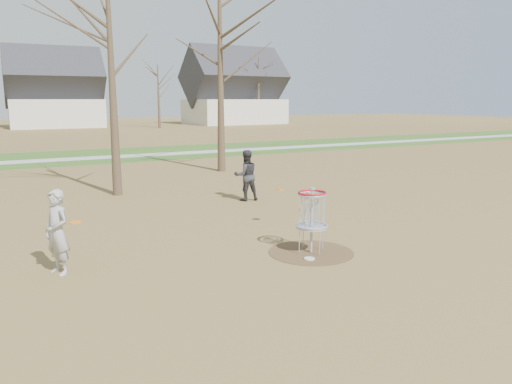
# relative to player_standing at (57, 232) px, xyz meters

# --- Properties ---
(ground) EXTENTS (160.00, 160.00, 0.00)m
(ground) POSITION_rel_player_standing_xyz_m (4.83, -1.18, -0.79)
(ground) COLOR brown
(ground) RESTS_ON ground
(green_band) EXTENTS (160.00, 8.00, 0.01)m
(green_band) POSITION_rel_player_standing_xyz_m (4.83, 19.82, -0.79)
(green_band) COLOR #2D5119
(green_band) RESTS_ON ground
(footpath) EXTENTS (160.00, 1.50, 0.01)m
(footpath) POSITION_rel_player_standing_xyz_m (4.83, 18.82, -0.78)
(footpath) COLOR #9E9E99
(footpath) RESTS_ON green_band
(dirt_circle) EXTENTS (1.80, 1.80, 0.01)m
(dirt_circle) POSITION_rel_player_standing_xyz_m (4.83, -1.18, -0.79)
(dirt_circle) COLOR #47331E
(dirt_circle) RESTS_ON ground
(player_standing) EXTENTS (0.59, 0.68, 1.58)m
(player_standing) POSITION_rel_player_standing_xyz_m (0.00, 0.00, 0.00)
(player_standing) COLOR #A3A3A3
(player_standing) RESTS_ON ground
(player_throwing) EXTENTS (0.86, 0.71, 1.61)m
(player_throwing) POSITION_rel_player_standing_xyz_m (6.20, 4.39, 0.02)
(player_throwing) COLOR #2D2C31
(player_throwing) RESTS_ON ground
(disc_grounded) EXTENTS (0.22, 0.22, 0.02)m
(disc_grounded) POSITION_rel_player_standing_xyz_m (4.52, -1.55, -0.77)
(disc_grounded) COLOR silver
(disc_grounded) RESTS_ON dirt_circle
(discs_in_play) EXTENTS (5.36, 1.54, 0.11)m
(discs_in_play) POSITION_rel_player_standing_xyz_m (2.98, 0.42, 0.18)
(discs_in_play) COLOR orange
(discs_in_play) RESTS_ON ground
(disc_golf_basket) EXTENTS (0.64, 0.64, 1.35)m
(disc_golf_basket) POSITION_rel_player_standing_xyz_m (4.83, -1.18, 0.12)
(disc_golf_basket) COLOR #9EA3AD
(disc_golf_basket) RESTS_ON ground
(bare_trees) EXTENTS (52.62, 44.98, 9.00)m
(bare_trees) POSITION_rel_player_standing_xyz_m (6.60, 34.61, 4.56)
(bare_trees) COLOR #382B1E
(bare_trees) RESTS_ON ground
(houses_row) EXTENTS (56.51, 10.01, 7.26)m
(houses_row) POSITION_rel_player_standing_xyz_m (9.14, 51.38, 2.73)
(houses_row) COLOR silver
(houses_row) RESTS_ON ground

